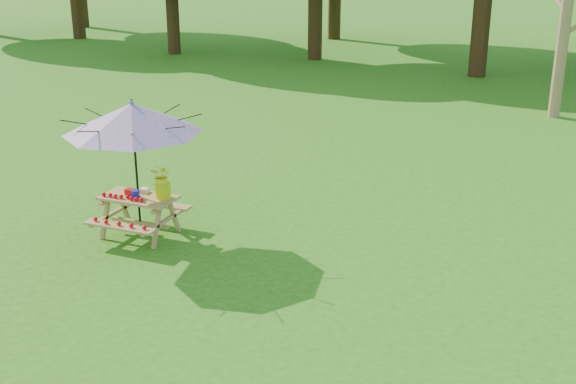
% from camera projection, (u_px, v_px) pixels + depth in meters
% --- Properties ---
extents(picnic_table, '(1.20, 1.32, 0.67)m').
position_uv_depth(picnic_table, '(140.00, 217.00, 11.61)').
color(picnic_table, '#AC7E4D').
rests_on(picnic_table, ground).
extents(patio_umbrella, '(2.56, 2.56, 2.25)m').
position_uv_depth(patio_umbrella, '(133.00, 118.00, 11.07)').
color(patio_umbrella, black).
rests_on(patio_umbrella, ground).
extents(produce_bins, '(0.31, 0.42, 0.13)m').
position_uv_depth(produce_bins, '(136.00, 193.00, 11.52)').
color(produce_bins, red).
rests_on(produce_bins, picnic_table).
extents(tomatoes_row, '(0.77, 0.13, 0.07)m').
position_uv_depth(tomatoes_row, '(124.00, 197.00, 11.38)').
color(tomatoes_row, red).
rests_on(tomatoes_row, picnic_table).
extents(flower_bucket, '(0.33, 0.29, 0.55)m').
position_uv_depth(flower_bucket, '(162.00, 180.00, 11.34)').
color(flower_bucket, '#DADB0B').
rests_on(flower_bucket, picnic_table).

